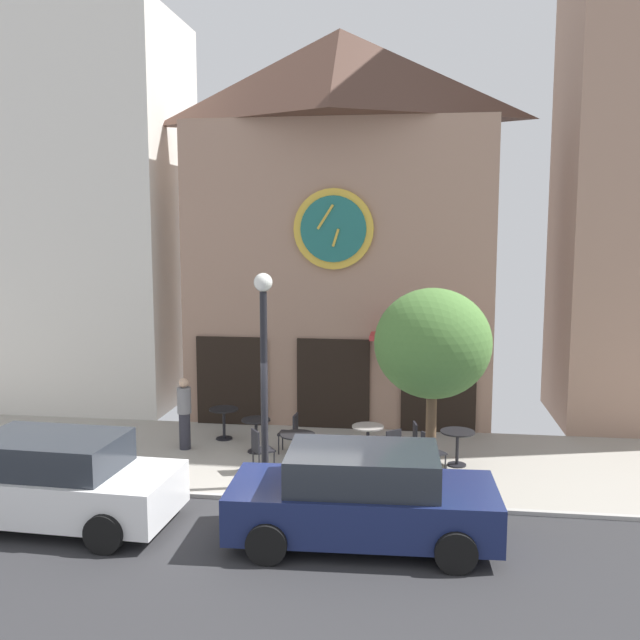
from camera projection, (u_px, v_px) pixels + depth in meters
name	position (u px, v px, depth m)	size (l,w,h in m)	color
ground_plane	(286.00, 515.00, 12.60)	(25.23, 11.25, 0.13)	#9E998E
clock_building	(339.00, 221.00, 18.60)	(7.94, 3.74, 10.16)	#9E7A66
neighbor_building_left	(73.00, 214.00, 20.48)	(6.35, 4.17, 11.00)	silver
street_lamp	(264.00, 380.00, 13.65)	(0.36, 0.36, 4.24)	black
street_tree	(433.00, 344.00, 13.05)	(2.17, 1.96, 3.99)	brown
cafe_table_center	(224.00, 418.00, 17.01)	(0.70, 0.70, 0.76)	black
cafe_table_center_right	(256.00, 430.00, 16.02)	(0.66, 0.66, 0.77)	black
cafe_table_near_curb	(298.00, 443.00, 15.00)	(0.75, 0.75, 0.73)	black
cafe_table_leftmost	(368.00, 436.00, 15.46)	(0.70, 0.70, 0.77)	black
cafe_table_rightmost	(457.00, 441.00, 15.11)	(0.74, 0.74, 0.76)	black
cafe_chair_outer	(419.00, 439.00, 15.26)	(0.46, 0.46, 0.90)	black
cafe_chair_near_tree	(431.00, 450.00, 14.54)	(0.56, 0.56, 0.90)	black
cafe_chair_corner	(260.00, 447.00, 14.74)	(0.56, 0.56, 0.90)	black
cafe_chair_mid_row	(291.00, 430.00, 15.97)	(0.43, 0.43, 0.90)	black
cafe_chair_under_awning	(391.00, 446.00, 14.80)	(0.56, 0.56, 0.90)	black
pedestrian_grey	(184.00, 413.00, 16.21)	(0.39, 0.39, 1.67)	#2D2D38
parked_car_white	(52.00, 481.00, 12.12)	(4.38, 2.17, 1.55)	white
parked_car_navy	(363.00, 497.00, 11.38)	(4.36, 2.14, 1.55)	navy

